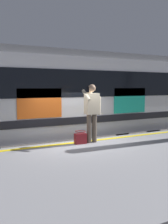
# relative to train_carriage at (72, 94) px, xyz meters

# --- Properties ---
(ground_plane) EXTENTS (25.07, 25.07, 0.00)m
(ground_plane) POSITION_rel_train_carriage_xyz_m (0.81, 1.93, -2.42)
(ground_plane) COLOR #4C4742
(platform) EXTENTS (16.71, 4.74, 1.04)m
(platform) POSITION_rel_train_carriage_xyz_m (0.81, 4.30, -1.90)
(platform) COLOR gray
(platform) RESTS_ON ground
(safety_line) EXTENTS (16.38, 0.16, 0.01)m
(safety_line) POSITION_rel_train_carriage_xyz_m (0.81, 2.23, -1.37)
(safety_line) COLOR yellow
(safety_line) RESTS_ON platform
(track_rail_near) EXTENTS (21.72, 0.08, 0.16)m
(track_rail_near) POSITION_rel_train_carriage_xyz_m (0.81, 0.71, -2.34)
(track_rail_near) COLOR slate
(track_rail_near) RESTS_ON ground
(track_rail_far) EXTENTS (21.72, 0.08, 0.16)m
(track_rail_far) POSITION_rel_train_carriage_xyz_m (0.81, -0.72, -2.34)
(track_rail_far) COLOR slate
(track_rail_far) RESTS_ON ground
(train_carriage) EXTENTS (9.87, 2.73, 3.76)m
(train_carriage) POSITION_rel_train_carriage_xyz_m (0.00, 0.00, 0.00)
(train_carriage) COLOR silver
(train_carriage) RESTS_ON ground
(passenger) EXTENTS (0.57, 0.55, 1.72)m
(passenger) POSITION_rel_train_carriage_xyz_m (0.49, 2.41, -0.36)
(passenger) COLOR brown
(passenger) RESTS_ON platform
(handbag) EXTENTS (0.34, 0.31, 0.37)m
(handbag) POSITION_rel_train_carriage_xyz_m (0.87, 2.42, -1.21)
(handbag) COLOR maroon
(handbag) RESTS_ON platform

